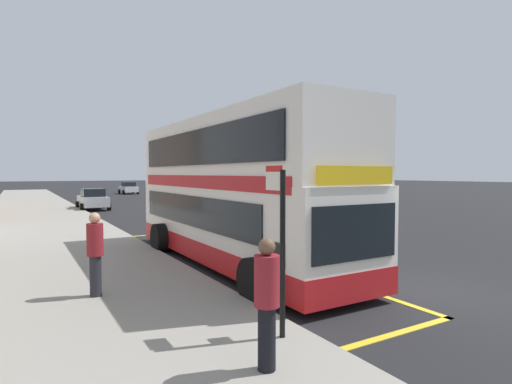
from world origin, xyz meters
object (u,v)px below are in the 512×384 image
pedestrian_further_back (267,298)px  parked_car_white_distant (128,188)px  pedestrian_waiting_near_sign (95,251)px  parked_car_silver_ahead (93,199)px  double_decker_bus (233,196)px  bus_stop_sign (280,236)px

pedestrian_further_back → parked_car_white_distant: bearing=78.8°
parked_car_white_distant → pedestrian_waiting_near_sign: size_ratio=2.35×
pedestrian_waiting_near_sign → pedestrian_further_back: pedestrian_waiting_near_sign is taller
parked_car_silver_ahead → double_decker_bus: bearing=-86.0°
parked_car_silver_ahead → pedestrian_further_back: pedestrian_further_back is taller
pedestrian_waiting_near_sign → pedestrian_further_back: 4.83m
double_decker_bus → pedestrian_waiting_near_sign: 4.78m
pedestrian_waiting_near_sign → pedestrian_further_back: size_ratio=1.01×
pedestrian_waiting_near_sign → pedestrian_further_back: (1.41, -4.61, -0.01)m
bus_stop_sign → parked_car_white_distant: (9.41, 50.85, -0.95)m
double_decker_bus → pedestrian_further_back: double_decker_bus is taller
pedestrian_waiting_near_sign → parked_car_white_distant: bearing=76.2°
double_decker_bus → pedestrian_further_back: size_ratio=5.95×
parked_car_white_distant → pedestrian_waiting_near_sign: (-11.61, -47.11, 0.32)m
double_decker_bus → pedestrian_waiting_near_sign: bearing=-155.8°
bus_stop_sign → parked_car_white_distant: bearing=79.5°
parked_car_silver_ahead → parked_car_white_distant: same height
pedestrian_further_back → bus_stop_sign: bearing=47.7°
parked_car_silver_ahead → pedestrian_waiting_near_sign: pedestrian_waiting_near_sign is taller
parked_car_white_distant → pedestrian_further_back: (-10.20, -51.72, 0.31)m
double_decker_bus → parked_car_silver_ahead: size_ratio=2.50×
parked_car_white_distant → pedestrian_further_back: pedestrian_further_back is taller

